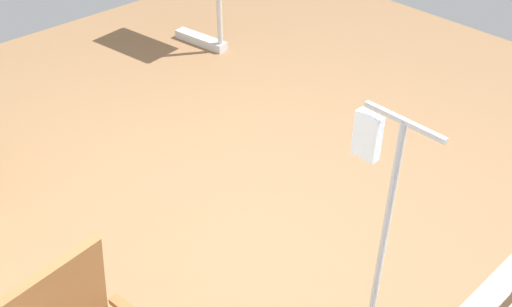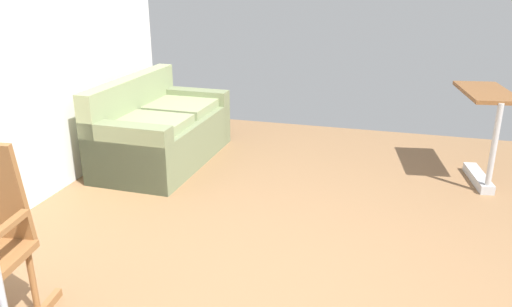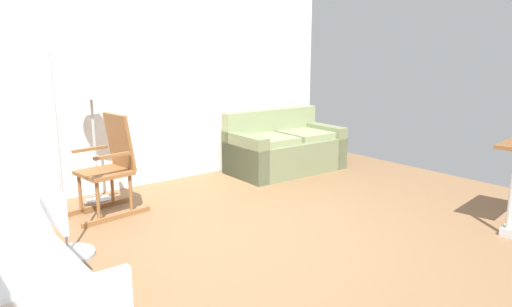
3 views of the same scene
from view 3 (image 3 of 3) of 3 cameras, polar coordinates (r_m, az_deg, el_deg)
ground_plane at (r=4.31m, az=0.10°, el=-10.82°), size 7.15×7.15×0.00m
back_wall at (r=6.07m, az=-14.41°, el=8.75°), size 5.92×0.10×2.70m
couch at (r=6.74m, az=3.45°, el=0.49°), size 1.62×0.90×0.85m
rocking_chair at (r=5.17m, az=-17.12°, el=-1.49°), size 0.82×0.57×1.05m
floor_lamp at (r=5.51m, az=-19.26°, el=6.85°), size 0.34×0.34×1.48m
iv_pole at (r=4.28m, az=-21.82°, el=-8.33°), size 0.44×0.44×1.69m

